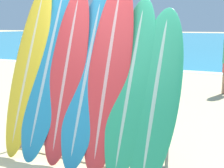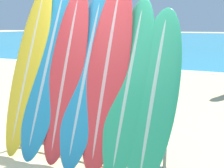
{
  "view_description": "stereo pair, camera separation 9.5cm",
  "coord_description": "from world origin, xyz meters",
  "px_view_note": "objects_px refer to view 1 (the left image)",
  "views": [
    {
      "loc": [
        1.86,
        -2.79,
        1.73
      ],
      "look_at": [
        -0.07,
        1.28,
        0.88
      ],
      "focal_mm": 50.0,
      "sensor_mm": 36.0,
      "label": 1
    },
    {
      "loc": [
        1.94,
        -2.75,
        1.73
      ],
      "look_at": [
        -0.07,
        1.28,
        0.88
      ],
      "focal_mm": 50.0,
      "sensor_mm": 36.0,
      "label": 2
    }
  ],
  "objects_px": {
    "surfboard_slot_1": "(48,66)",
    "surfboard_slot_6": "(156,93)",
    "surfboard_rack": "(85,126)",
    "surfboard_slot_0": "(29,65)",
    "surfboard_slot_3": "(87,77)",
    "surfboard_slot_4": "(108,72)",
    "surfboard_slot_2": "(67,73)",
    "surfboard_slot_5": "(131,85)",
    "person_mid_beach": "(133,51)"
  },
  "relations": [
    {
      "from": "surfboard_rack",
      "to": "surfboard_slot_6",
      "type": "distance_m",
      "value": 1.05
    },
    {
      "from": "surfboard_slot_3",
      "to": "surfboard_slot_4",
      "type": "height_order",
      "value": "surfboard_slot_4"
    },
    {
      "from": "surfboard_slot_2",
      "to": "surfboard_slot_4",
      "type": "relative_size",
      "value": 0.96
    },
    {
      "from": "surfboard_slot_1",
      "to": "surfboard_slot_6",
      "type": "bearing_deg",
      "value": -3.25
    },
    {
      "from": "surfboard_rack",
      "to": "surfboard_slot_3",
      "type": "height_order",
      "value": "surfboard_slot_3"
    },
    {
      "from": "surfboard_slot_1",
      "to": "surfboard_slot_2",
      "type": "height_order",
      "value": "surfboard_slot_1"
    },
    {
      "from": "surfboard_slot_2",
      "to": "person_mid_beach",
      "type": "xyz_separation_m",
      "value": [
        -1.76,
        6.83,
        -0.29
      ]
    },
    {
      "from": "surfboard_slot_1",
      "to": "surfboard_slot_3",
      "type": "distance_m",
      "value": 0.63
    },
    {
      "from": "surfboard_slot_2",
      "to": "person_mid_beach",
      "type": "height_order",
      "value": "surfboard_slot_2"
    },
    {
      "from": "surfboard_slot_0",
      "to": "surfboard_slot_2",
      "type": "distance_m",
      "value": 0.64
    },
    {
      "from": "surfboard_slot_2",
      "to": "surfboard_slot_5",
      "type": "xyz_separation_m",
      "value": [
        0.89,
        -0.01,
        -0.09
      ]
    },
    {
      "from": "surfboard_slot_2",
      "to": "surfboard_slot_5",
      "type": "height_order",
      "value": "surfboard_slot_2"
    },
    {
      "from": "surfboard_slot_2",
      "to": "surfboard_slot_0",
      "type": "bearing_deg",
      "value": 176.64
    },
    {
      "from": "surfboard_slot_4",
      "to": "person_mid_beach",
      "type": "xyz_separation_m",
      "value": [
        -2.35,
        6.82,
        -0.33
      ]
    },
    {
      "from": "surfboard_slot_0",
      "to": "surfboard_slot_5",
      "type": "bearing_deg",
      "value": -1.89
    },
    {
      "from": "surfboard_slot_3",
      "to": "surfboard_rack",
      "type": "bearing_deg",
      "value": -85.41
    },
    {
      "from": "surfboard_rack",
      "to": "surfboard_slot_4",
      "type": "distance_m",
      "value": 0.77
    },
    {
      "from": "surfboard_slot_6",
      "to": "person_mid_beach",
      "type": "bearing_deg",
      "value": 113.39
    },
    {
      "from": "surfboard_slot_0",
      "to": "surfboard_slot_6",
      "type": "distance_m",
      "value": 1.86
    },
    {
      "from": "surfboard_slot_4",
      "to": "surfboard_slot_6",
      "type": "xyz_separation_m",
      "value": [
        0.62,
        -0.05,
        -0.19
      ]
    },
    {
      "from": "surfboard_slot_5",
      "to": "surfboard_slot_3",
      "type": "bearing_deg",
      "value": 177.84
    },
    {
      "from": "surfboard_rack",
      "to": "surfboard_slot_3",
      "type": "xyz_separation_m",
      "value": [
        -0.01,
        0.07,
        0.63
      ]
    },
    {
      "from": "surfboard_slot_0",
      "to": "surfboard_slot_5",
      "type": "xyz_separation_m",
      "value": [
        1.53,
        -0.05,
        -0.14
      ]
    },
    {
      "from": "surfboard_slot_0",
      "to": "surfboard_slot_1",
      "type": "height_order",
      "value": "surfboard_slot_1"
    },
    {
      "from": "surfboard_slot_0",
      "to": "surfboard_slot_3",
      "type": "height_order",
      "value": "surfboard_slot_0"
    },
    {
      "from": "person_mid_beach",
      "to": "surfboard_slot_5",
      "type": "bearing_deg",
      "value": 55.93
    },
    {
      "from": "surfboard_slot_3",
      "to": "surfboard_slot_6",
      "type": "bearing_deg",
      "value": -2.79
    },
    {
      "from": "surfboard_slot_0",
      "to": "person_mid_beach",
      "type": "relative_size",
      "value": 1.54
    },
    {
      "from": "surfboard_slot_0",
      "to": "person_mid_beach",
      "type": "bearing_deg",
      "value": 99.35
    },
    {
      "from": "surfboard_rack",
      "to": "surfboard_slot_0",
      "type": "xyz_separation_m",
      "value": [
        -0.94,
        0.1,
        0.72
      ]
    },
    {
      "from": "surfboard_rack",
      "to": "surfboard_slot_4",
      "type": "relative_size",
      "value": 0.93
    },
    {
      "from": "surfboard_slot_2",
      "to": "surfboard_slot_3",
      "type": "xyz_separation_m",
      "value": [
        0.29,
        0.01,
        -0.03
      ]
    },
    {
      "from": "surfboard_slot_0",
      "to": "surfboard_slot_2",
      "type": "xyz_separation_m",
      "value": [
        0.64,
        -0.04,
        -0.06
      ]
    },
    {
      "from": "surfboard_slot_2",
      "to": "surfboard_slot_5",
      "type": "bearing_deg",
      "value": -0.84
    },
    {
      "from": "surfboard_slot_1",
      "to": "surfboard_slot_4",
      "type": "relative_size",
      "value": 1.02
    },
    {
      "from": "surfboard_rack",
      "to": "surfboard_slot_0",
      "type": "height_order",
      "value": "surfboard_slot_0"
    },
    {
      "from": "surfboard_slot_3",
      "to": "surfboard_slot_5",
      "type": "xyz_separation_m",
      "value": [
        0.6,
        -0.02,
        -0.05
      ]
    },
    {
      "from": "surfboard_slot_1",
      "to": "surfboard_slot_5",
      "type": "relative_size",
      "value": 1.14
    },
    {
      "from": "surfboard_slot_1",
      "to": "surfboard_slot_5",
      "type": "distance_m",
      "value": 1.23
    },
    {
      "from": "surfboard_slot_3",
      "to": "surfboard_slot_4",
      "type": "xyz_separation_m",
      "value": [
        0.3,
        0.0,
        0.07
      ]
    },
    {
      "from": "surfboard_rack",
      "to": "surfboard_slot_1",
      "type": "xyz_separation_m",
      "value": [
        -0.63,
        0.12,
        0.72
      ]
    },
    {
      "from": "surfboard_slot_5",
      "to": "person_mid_beach",
      "type": "relative_size",
      "value": 1.35
    },
    {
      "from": "surfboard_slot_4",
      "to": "surfboard_slot_3",
      "type": "bearing_deg",
      "value": -179.37
    },
    {
      "from": "surfboard_slot_5",
      "to": "surfboard_slot_6",
      "type": "distance_m",
      "value": 0.32
    },
    {
      "from": "person_mid_beach",
      "to": "surfboard_slot_4",
      "type": "bearing_deg",
      "value": 53.77
    },
    {
      "from": "person_mid_beach",
      "to": "surfboard_rack",
      "type": "bearing_deg",
      "value": 51.36
    },
    {
      "from": "surfboard_slot_2",
      "to": "surfboard_slot_6",
      "type": "bearing_deg",
      "value": -1.66
    },
    {
      "from": "surfboard_slot_6",
      "to": "surfboard_rack",
      "type": "bearing_deg",
      "value": -178.11
    },
    {
      "from": "surfboard_slot_3",
      "to": "surfboard_slot_0",
      "type": "bearing_deg",
      "value": 178.28
    },
    {
      "from": "surfboard_slot_5",
      "to": "surfboard_slot_0",
      "type": "bearing_deg",
      "value": 178.11
    }
  ]
}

